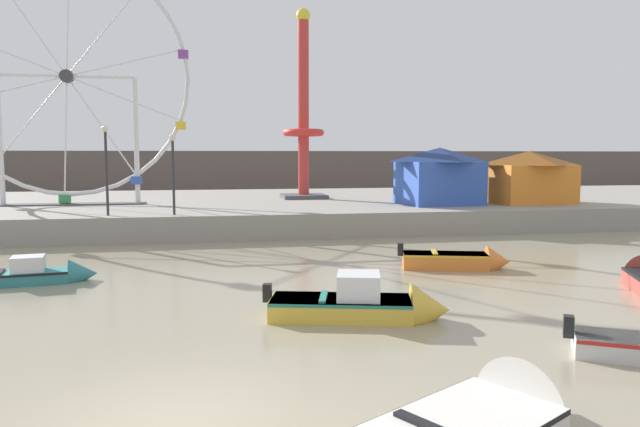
{
  "coord_description": "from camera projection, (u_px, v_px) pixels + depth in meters",
  "views": [
    {
      "loc": [
        0.56,
        -8.67,
        4.0
      ],
      "look_at": [
        4.35,
        11.48,
        1.97
      ],
      "focal_mm": 33.33,
      "sensor_mm": 36.0,
      "label": 1
    }
  ],
  "objects": [
    {
      "name": "carnival_booth_blue_tent",
      "position": [
        439.0,
        175.0,
        33.5
      ],
      "size": [
        4.83,
        4.22,
        3.2
      ],
      "rotation": [
        0.0,
        0.0,
        0.08
      ],
      "color": "#3356B7",
      "rests_on": "quay_promenade"
    },
    {
      "name": "mooring_buoy_orange",
      "position": [
        347.0,
        275.0,
        18.73
      ],
      "size": [
        0.44,
        0.44,
        0.44
      ],
      "primitive_type": "sphere",
      "color": "orange",
      "rests_on": "ground_plane"
    },
    {
      "name": "quay_promenade",
      "position": [
        200.0,
        209.0,
        37.33
      ],
      "size": [
        110.0,
        21.09,
        1.21
      ],
      "primitive_type": "cube",
      "color": "gray",
      "rests_on": "ground_plane"
    },
    {
      "name": "motorboat_mustard_yellow",
      "position": [
        371.0,
        305.0,
        14.52
      ],
      "size": [
        4.61,
        2.38,
        1.52
      ],
      "rotation": [
        0.0,
        0.0,
        6.03
      ],
      "color": "gold",
      "rests_on": "ground_plane"
    },
    {
      "name": "ground_plane",
      "position": [
        175.0,
        426.0,
        8.77
      ],
      "size": [
        240.0,
        240.0,
        0.0
      ],
      "primitive_type": "plane",
      "color": "gray"
    },
    {
      "name": "promenade_lamp_far",
      "position": [
        173.0,
        162.0,
        27.56
      ],
      "size": [
        0.32,
        0.32,
        3.75
      ],
      "color": "#2D2D33",
      "rests_on": "quay_promenade"
    },
    {
      "name": "promenade_lamp_near",
      "position": [
        106.0,
        157.0,
        27.08
      ],
      "size": [
        0.32,
        0.32,
        4.14
      ],
      "color": "#2D2D33",
      "rests_on": "quay_promenade"
    },
    {
      "name": "drop_tower_red_tower",
      "position": [
        304.0,
        125.0,
        38.0
      ],
      "size": [
        2.8,
        2.8,
        11.98
      ],
      "color": "#BC332D",
      "rests_on": "quay_promenade"
    },
    {
      "name": "motorboat_orange_hull",
      "position": [
        461.0,
        260.0,
        20.95
      ],
      "size": [
        3.96,
        2.11,
        1.14
      ],
      "rotation": [
        0.0,
        0.0,
        6.0
      ],
      "color": "orange",
      "rests_on": "ground_plane"
    },
    {
      "name": "distant_town_skyline",
      "position": [
        203.0,
        173.0,
        59.89
      ],
      "size": [
        140.0,
        3.0,
        4.4
      ],
      "primitive_type": "cube",
      "color": "#564C47",
      "rests_on": "ground_plane"
    },
    {
      "name": "motorboat_white_red_stripe",
      "position": [
        490.0,
        420.0,
        8.4
      ],
      "size": [
        4.23,
        3.36,
        1.51
      ],
      "rotation": [
        0.0,
        0.0,
        0.53
      ],
      "color": "silver",
      "rests_on": "ground_plane"
    },
    {
      "name": "carnival_booth_orange_canopy",
      "position": [
        528.0,
        176.0,
        34.39
      ],
      "size": [
        5.0,
        4.12,
        3.0
      ],
      "rotation": [
        0.0,
        0.0,
        0.05
      ],
      "color": "orange",
      "rests_on": "quay_promenade"
    },
    {
      "name": "ferris_wheel_white_frame",
      "position": [
        67.0,
        80.0,
        32.53
      ],
      "size": [
        13.19,
        1.2,
        13.67
      ],
      "color": "silver",
      "rests_on": "quay_promenade"
    },
    {
      "name": "motorboat_teal_painted",
      "position": [
        37.0,
        274.0,
        18.56
      ],
      "size": [
        4.22,
        1.61,
        1.16
      ],
      "rotation": [
        0.0,
        0.0,
        0.15
      ],
      "color": "teal",
      "rests_on": "ground_plane"
    }
  ]
}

